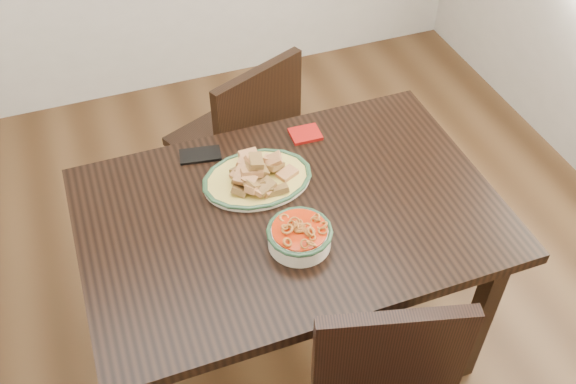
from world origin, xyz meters
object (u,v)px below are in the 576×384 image
object	(u,v)px
dining_table	(290,228)
noodle_bowl	(300,234)
chair_far	(243,139)
smartphone	(200,155)
fish_plate	(257,172)

from	to	relation	value
dining_table	noodle_bowl	world-z (taller)	noodle_bowl
chair_far	smartphone	xyz separation A→B (m)	(-0.24, -0.33, 0.26)
dining_table	chair_far	bearing A→B (deg)	86.50
fish_plate	smartphone	world-z (taller)	fish_plate
chair_far	fish_plate	bearing A→B (deg)	55.40
smartphone	noodle_bowl	bearing A→B (deg)	-60.46
chair_far	fish_plate	world-z (taller)	chair_far
chair_far	fish_plate	xyz separation A→B (m)	(-0.10, -0.52, 0.30)
chair_far	smartphone	size ratio (longest dim) A/B	6.31
dining_table	smartphone	world-z (taller)	smartphone
dining_table	fish_plate	bearing A→B (deg)	109.86
dining_table	noodle_bowl	size ratio (longest dim) A/B	6.60
noodle_bowl	smartphone	world-z (taller)	noodle_bowl
noodle_bowl	smartphone	xyz separation A→B (m)	(-0.18, 0.49, -0.04)
dining_table	chair_far	distance (m)	0.70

